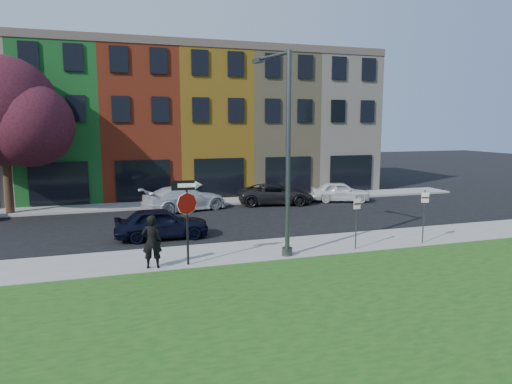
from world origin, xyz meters
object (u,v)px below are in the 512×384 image
object	(u,v)px
sedan_near	(162,223)
stop_sign	(187,205)
man	(152,242)
street_lamp	(285,155)

from	to	relation	value
sedan_near	stop_sign	bearing A→B (deg)	-174.24
stop_sign	man	xyz separation A→B (m)	(-1.24, 0.02, -1.22)
sedan_near	street_lamp	xyz separation A→B (m)	(4.15, -4.35, 3.24)
street_lamp	man	bearing A→B (deg)	168.51
man	street_lamp	world-z (taller)	street_lamp
sedan_near	street_lamp	world-z (taller)	street_lamp
stop_sign	street_lamp	size ratio (longest dim) A/B	0.40
man	sedan_near	bearing A→B (deg)	-91.37
stop_sign	man	world-z (taller)	stop_sign
stop_sign	street_lamp	world-z (taller)	street_lamp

